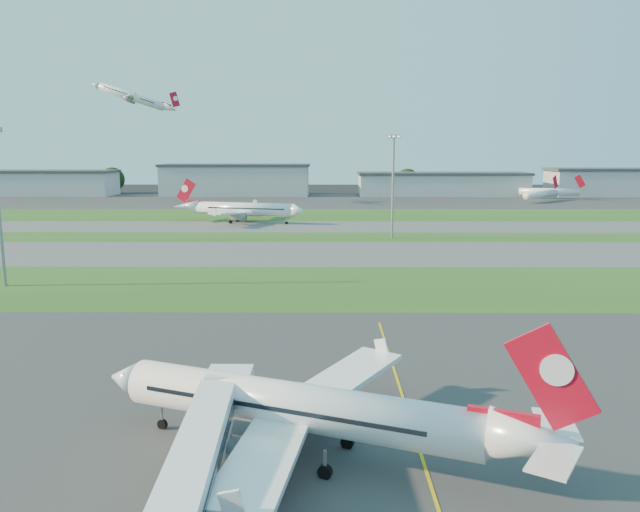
{
  "coord_description": "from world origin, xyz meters",
  "views": [
    {
      "loc": [
        -2.2,
        -48.44,
        22.38
      ],
      "look_at": [
        -2.78,
        40.92,
        7.0
      ],
      "focal_mm": 35.0,
      "sensor_mm": 36.0,
      "label": 1
    }
  ],
  "objects_px": {
    "jet_bridge": "(192,472)",
    "light_mast_centre": "(393,180)",
    "airliner_parked": "(300,408)",
    "mini_jet_near": "(541,194)",
    "airliner_taxiing": "(244,209)",
    "mini_jet_far": "(549,192)"
  },
  "relations": [
    {
      "from": "light_mast_centre",
      "to": "airliner_parked",
      "type": "bearing_deg",
      "value": -99.47
    },
    {
      "from": "mini_jet_far",
      "to": "light_mast_centre",
      "type": "distance_m",
      "value": 154.07
    },
    {
      "from": "jet_bridge",
      "to": "mini_jet_near",
      "type": "xyz_separation_m",
      "value": [
        100.44,
        234.17,
        -0.73
      ]
    },
    {
      "from": "airliner_parked",
      "to": "light_mast_centre",
      "type": "distance_m",
      "value": 115.65
    },
    {
      "from": "mini_jet_near",
      "to": "mini_jet_far",
      "type": "height_order",
      "value": "same"
    },
    {
      "from": "airliner_taxiing",
      "to": "mini_jet_far",
      "type": "relative_size",
      "value": 1.33
    },
    {
      "from": "jet_bridge",
      "to": "light_mast_centre",
      "type": "xyz_separation_m",
      "value": [
        24.81,
        123.24,
        10.81
      ]
    },
    {
      "from": "airliner_parked",
      "to": "airliner_taxiing",
      "type": "bearing_deg",
      "value": 119.97
    },
    {
      "from": "jet_bridge",
      "to": "mini_jet_far",
      "type": "xyz_separation_m",
      "value": [
        109.94,
        251.13,
        -0.73
      ]
    },
    {
      "from": "airliner_parked",
      "to": "mini_jet_near",
      "type": "relative_size",
      "value": 1.5
    },
    {
      "from": "jet_bridge",
      "to": "mini_jet_far",
      "type": "distance_m",
      "value": 274.14
    },
    {
      "from": "airliner_taxiing",
      "to": "light_mast_centre",
      "type": "bearing_deg",
      "value": 156.6
    },
    {
      "from": "airliner_parked",
      "to": "mini_jet_near",
      "type": "bearing_deg",
      "value": 88.29
    },
    {
      "from": "mini_jet_near",
      "to": "jet_bridge",
      "type": "bearing_deg",
      "value": -158.28
    },
    {
      "from": "mini_jet_near",
      "to": "light_mast_centre",
      "type": "height_order",
      "value": "light_mast_centre"
    },
    {
      "from": "airliner_parked",
      "to": "mini_jet_far",
      "type": "bearing_deg",
      "value": 87.81
    },
    {
      "from": "airliner_parked",
      "to": "airliner_taxiing",
      "type": "xyz_separation_m",
      "value": [
        -22.82,
        146.64,
        0.48
      ]
    },
    {
      "from": "airliner_parked",
      "to": "airliner_taxiing",
      "type": "relative_size",
      "value": 0.86
    },
    {
      "from": "jet_bridge",
      "to": "light_mast_centre",
      "type": "relative_size",
      "value": 1.04
    },
    {
      "from": "jet_bridge",
      "to": "light_mast_centre",
      "type": "height_order",
      "value": "light_mast_centre"
    },
    {
      "from": "mini_jet_far",
      "to": "light_mast_centre",
      "type": "height_order",
      "value": "light_mast_centre"
    },
    {
      "from": "jet_bridge",
      "to": "airliner_taxiing",
      "type": "relative_size",
      "value": 0.72
    }
  ]
}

